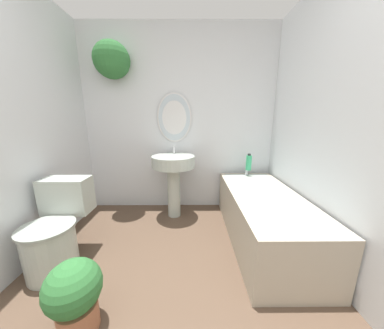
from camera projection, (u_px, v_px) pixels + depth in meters
wall_back at (169, 112)px, 2.54m from camera, size 2.61×0.43×2.40m
wall_right at (343, 124)px, 1.42m from camera, size 0.06×2.49×2.40m
toilet at (57, 230)px, 1.62m from camera, size 0.40×0.60×0.72m
pedestal_sink at (174, 171)px, 2.41m from camera, size 0.53×0.53×0.90m
bathtub at (263, 215)px, 1.99m from camera, size 0.67×1.54×0.58m
shampoo_bottle at (249, 162)px, 2.52m from camera, size 0.07×0.07×0.22m
potted_plant at (75, 294)px, 1.11m from camera, size 0.31×0.31×0.46m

